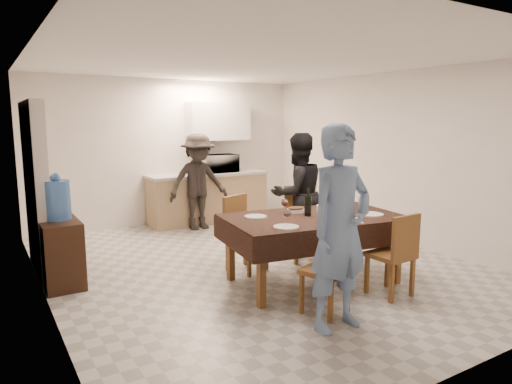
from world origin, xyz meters
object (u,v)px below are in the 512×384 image
wine_bottle (308,202)px  microwave (220,163)px  dining_table (314,219)px  person_far (298,194)px  console (60,252)px  person_near (340,228)px  water_pitcher (340,206)px  person_kitchen (198,182)px  savoury_tart (343,219)px  water_jug (57,200)px

wine_bottle → microwave: (0.68, 3.51, 0.13)m
dining_table → person_far: 1.19m
console → microwave: 3.84m
microwave → dining_table: bearing=80.0°
console → person_near: person_near is taller
console → water_pitcher: water_pitcher is taller
person_far → person_kitchen: 2.14m
console → water_pitcher: 3.28m
console → water_pitcher: (2.87, -1.52, 0.50)m
wine_bottle → console: bearing=150.1°
water_pitcher → savoury_tart: (-0.25, -0.33, -0.07)m
console → person_far: 3.13m
water_jug → microwave: bearing=33.7°
console → savoury_tart: 3.23m
dining_table → wine_bottle: wine_bottle is taller
dining_table → water_pitcher: water_pitcher is taller
console → water_jug: 0.60m
savoury_tart → person_kitchen: bearing=92.2°
microwave → water_jug: bearing=33.7°
console → person_far: (3.07, -0.42, 0.47)m
water_pitcher → savoury_tart: size_ratio=0.50×
dining_table → water_pitcher: (0.35, -0.05, 0.13)m
water_jug → savoury_tart: water_jug is taller
console → person_far: bearing=-7.7°
water_jug → wine_bottle: size_ratio=1.38×
console → water_jug: (0.00, 0.00, 0.60)m
savoury_tart → person_kitchen: person_kitchen is taller
savoury_tart → microwave: (0.53, 3.94, 0.27)m
dining_table → person_far: bearing=70.4°
water_jug → savoury_tart: bearing=-35.2°
water_pitcher → person_near: 1.35m
dining_table → person_far: (0.55, 1.05, 0.10)m
dining_table → person_near: person_near is taller
water_jug → person_kitchen: (2.48, 1.64, -0.16)m
wine_bottle → water_pitcher: (0.40, -0.10, -0.07)m
water_jug → person_near: size_ratio=0.24×
wine_bottle → person_kitchen: (0.02, 3.06, -0.12)m
wine_bottle → person_far: 1.17m
water_jug → microwave: (3.14, 2.09, 0.09)m
microwave → person_near: bearing=75.7°
water_pitcher → person_kitchen: (-0.38, 3.16, -0.05)m
dining_table → water_jug: 2.92m
savoury_tart → water_jug: bearing=144.8°
water_pitcher → microwave: microwave is taller
savoury_tart → microwave: size_ratio=0.61×
person_far → person_kitchen: person_far is taller
dining_table → person_kitchen: bearing=98.6°
console → person_kitchen: person_kitchen is taller
water_pitcher → person_far: 1.12m
savoury_tart → dining_table: bearing=104.7°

